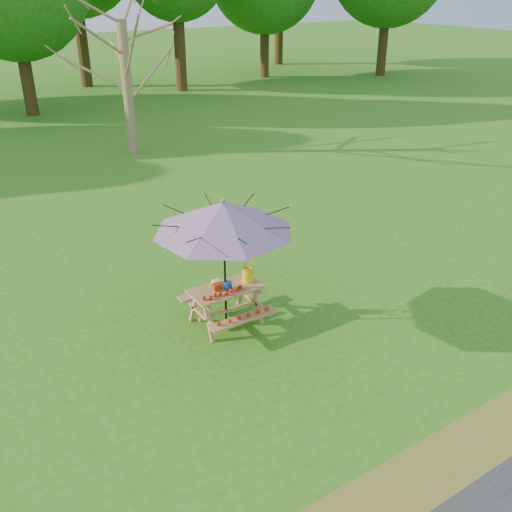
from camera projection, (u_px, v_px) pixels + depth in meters
ground at (211, 398)px, 8.03m from camera, size 120.00×120.00×0.00m
picnic_table at (226, 306)px, 9.67m from camera, size 1.20×1.32×0.67m
patio_umbrella at (223, 217)px, 8.96m from camera, size 2.74×2.74×2.26m
produce_bins at (221, 285)px, 9.50m from camera, size 0.30×0.39×0.13m
tomatoes_row at (223, 293)px, 9.30m from camera, size 0.77×0.13×0.07m
flower_bucket at (248, 269)px, 9.65m from camera, size 0.30×0.28×0.42m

